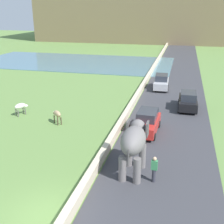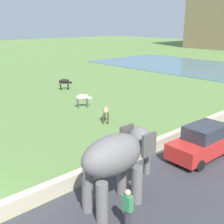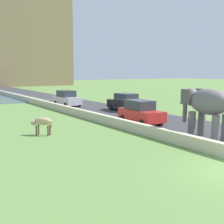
{
  "view_description": "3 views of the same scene",
  "coord_description": "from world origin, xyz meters",
  "px_view_note": "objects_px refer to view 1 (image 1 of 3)",
  "views": [
    {
      "loc": [
        5.84,
        -10.01,
        9.33
      ],
      "look_at": [
        0.81,
        10.09,
        1.83
      ],
      "focal_mm": 45.9,
      "sensor_mm": 36.0,
      "label": 1
    },
    {
      "loc": [
        10.45,
        -1.81,
        6.85
      ],
      "look_at": [
        -1.87,
        9.46,
        1.65
      ],
      "focal_mm": 46.16,
      "sensor_mm": 36.0,
      "label": 2
    },
    {
      "loc": [
        -10.62,
        -6.85,
        4.02
      ],
      "look_at": [
        -1.93,
        6.7,
        1.81
      ],
      "focal_mm": 48.41,
      "sensor_mm": 36.0,
      "label": 3
    }
  ],
  "objects_px": {
    "elephant": "(134,142)",
    "car_silver": "(161,82)",
    "cow_tan": "(57,114)",
    "person_beside_elephant": "(154,169)",
    "car_red": "(147,122)",
    "car_black": "(188,101)",
    "cow_white": "(21,107)"
  },
  "relations": [
    {
      "from": "elephant",
      "to": "car_silver",
      "type": "relative_size",
      "value": 0.85
    },
    {
      "from": "elephant",
      "to": "cow_tan",
      "type": "relative_size",
      "value": 2.81
    },
    {
      "from": "elephant",
      "to": "person_beside_elephant",
      "type": "height_order",
      "value": "elephant"
    },
    {
      "from": "elephant",
      "to": "car_silver",
      "type": "bearing_deg",
      "value": 90.02
    },
    {
      "from": "person_beside_elephant",
      "to": "elephant",
      "type": "bearing_deg",
      "value": 149.48
    },
    {
      "from": "elephant",
      "to": "cow_tan",
      "type": "distance_m",
      "value": 9.96
    },
    {
      "from": "car_silver",
      "to": "cow_tan",
      "type": "bearing_deg",
      "value": -119.91
    },
    {
      "from": "elephant",
      "to": "car_red",
      "type": "height_order",
      "value": "elephant"
    },
    {
      "from": "car_red",
      "to": "cow_tan",
      "type": "height_order",
      "value": "car_red"
    },
    {
      "from": "elephant",
      "to": "person_beside_elephant",
      "type": "relative_size",
      "value": 2.13
    },
    {
      "from": "car_black",
      "to": "car_red",
      "type": "xyz_separation_m",
      "value": [
        -3.15,
        -6.51,
        0.0
      ]
    },
    {
      "from": "cow_white",
      "to": "cow_tan",
      "type": "bearing_deg",
      "value": -14.57
    },
    {
      "from": "car_red",
      "to": "elephant",
      "type": "bearing_deg",
      "value": -89.98
    },
    {
      "from": "person_beside_elephant",
      "to": "car_black",
      "type": "height_order",
      "value": "car_black"
    },
    {
      "from": "elephant",
      "to": "person_beside_elephant",
      "type": "bearing_deg",
      "value": -30.52
    },
    {
      "from": "car_black",
      "to": "cow_white",
      "type": "distance_m",
      "value": 15.91
    },
    {
      "from": "car_black",
      "to": "car_red",
      "type": "relative_size",
      "value": 0.99
    },
    {
      "from": "person_beside_elephant",
      "to": "car_red",
      "type": "relative_size",
      "value": 0.4
    },
    {
      "from": "elephant",
      "to": "car_silver",
      "type": "xyz_separation_m",
      "value": [
        -0.01,
        19.59,
        -1.14
      ]
    },
    {
      "from": "person_beside_elephant",
      "to": "car_black",
      "type": "bearing_deg",
      "value": 82.21
    },
    {
      "from": "cow_white",
      "to": "cow_tan",
      "type": "xyz_separation_m",
      "value": [
        4.11,
        -1.07,
        0.0
      ]
    },
    {
      "from": "person_beside_elephant",
      "to": "cow_tan",
      "type": "height_order",
      "value": "person_beside_elephant"
    },
    {
      "from": "car_black",
      "to": "cow_white",
      "type": "bearing_deg",
      "value": -160.22
    },
    {
      "from": "elephant",
      "to": "cow_tan",
      "type": "bearing_deg",
      "value": 141.24
    },
    {
      "from": "elephant",
      "to": "cow_white",
      "type": "height_order",
      "value": "elephant"
    },
    {
      "from": "car_black",
      "to": "person_beside_elephant",
      "type": "bearing_deg",
      "value": -97.79
    },
    {
      "from": "elephant",
      "to": "car_silver",
      "type": "height_order",
      "value": "elephant"
    },
    {
      "from": "person_beside_elephant",
      "to": "car_silver",
      "type": "relative_size",
      "value": 0.4
    },
    {
      "from": "car_black",
      "to": "car_silver",
      "type": "distance_m",
      "value": 7.63
    },
    {
      "from": "car_silver",
      "to": "car_red",
      "type": "xyz_separation_m",
      "value": [
        0.0,
        -13.46,
        0.0
      ]
    },
    {
      "from": "car_red",
      "to": "cow_white",
      "type": "bearing_deg",
      "value": 174.55
    },
    {
      "from": "elephant",
      "to": "cow_tan",
      "type": "height_order",
      "value": "elephant"
    }
  ]
}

